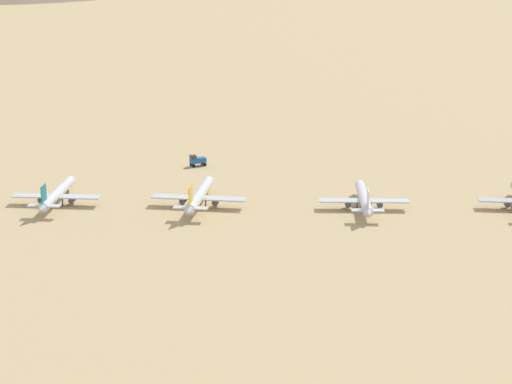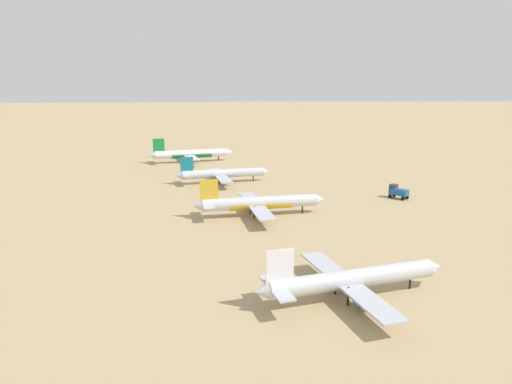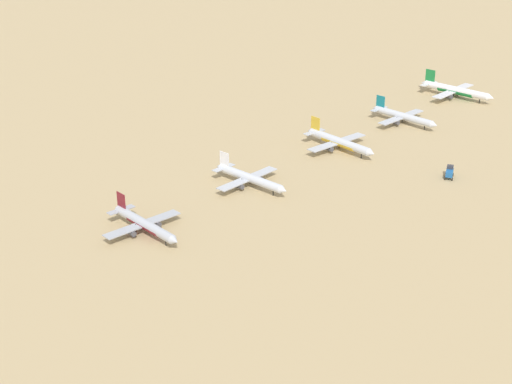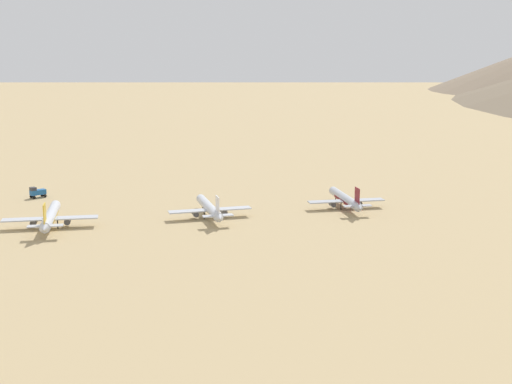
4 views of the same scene
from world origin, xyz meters
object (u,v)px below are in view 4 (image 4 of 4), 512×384
object	(u,v)px
parked_jet_0	(345,199)
parked_jet_2	(50,216)
parked_jet_1	(209,208)
service_truck	(37,192)

from	to	relation	value
parked_jet_0	parked_jet_2	world-z (taller)	parked_jet_2
parked_jet_1	service_truck	size ratio (longest dim) A/B	5.51
parked_jet_1	parked_jet_2	xyz separation A→B (m)	(-4.28, 46.44, 0.16)
service_truck	parked_jet_0	bearing A→B (deg)	-107.63
parked_jet_1	parked_jet_2	size ratio (longest dim) A/B	0.94
parked_jet_0	parked_jet_2	distance (m)	91.58
parked_jet_0	parked_jet_1	xyz separation A→B (m)	(-6.08, 44.56, 0.08)
parked_jet_2	service_truck	distance (m)	43.35
parked_jet_0	parked_jet_1	world-z (taller)	parked_jet_1
parked_jet_0	parked_jet_2	size ratio (longest dim) A/B	0.93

